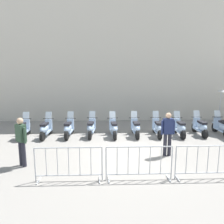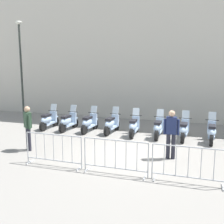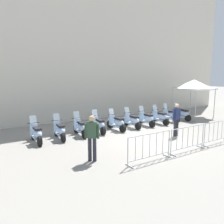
% 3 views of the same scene
% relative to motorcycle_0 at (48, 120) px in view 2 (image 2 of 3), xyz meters
% --- Properties ---
extents(ground_plane, '(120.00, 120.00, 0.00)m').
position_rel_motorcycle_0_xyz_m(ground_plane, '(5.15, -2.35, -0.45)').
color(ground_plane, gray).
extents(building_facade, '(28.01, 2.55, 11.70)m').
position_rel_motorcycle_0_xyz_m(building_facade, '(5.11, 5.20, 5.40)').
color(building_facade, beige).
rests_on(building_facade, ground).
extents(motorcycle_0, '(0.56, 1.72, 1.24)m').
position_rel_motorcycle_0_xyz_m(motorcycle_0, '(0.00, 0.00, 0.00)').
color(motorcycle_0, black).
rests_on(motorcycle_0, ground).
extents(motorcycle_1, '(0.56, 1.72, 1.24)m').
position_rel_motorcycle_0_xyz_m(motorcycle_1, '(1.14, 0.01, 0.00)').
color(motorcycle_1, black).
rests_on(motorcycle_1, ground).
extents(motorcycle_2, '(0.56, 1.72, 1.24)m').
position_rel_motorcycle_0_xyz_m(motorcycle_2, '(2.28, 0.07, 0.00)').
color(motorcycle_2, black).
rests_on(motorcycle_2, ground).
extents(motorcycle_3, '(0.56, 1.73, 1.24)m').
position_rel_motorcycle_0_xyz_m(motorcycle_3, '(3.42, 0.15, 0.00)').
color(motorcycle_3, black).
rests_on(motorcycle_3, ground).
extents(motorcycle_4, '(0.56, 1.73, 1.24)m').
position_rel_motorcycle_0_xyz_m(motorcycle_4, '(4.57, 0.05, 0.00)').
color(motorcycle_4, black).
rests_on(motorcycle_4, ground).
extents(motorcycle_5, '(0.56, 1.72, 1.24)m').
position_rel_motorcycle_0_xyz_m(motorcycle_5, '(5.71, 0.07, 0.00)').
color(motorcycle_5, black).
rests_on(motorcycle_5, ground).
extents(motorcycle_6, '(0.56, 1.72, 1.24)m').
position_rel_motorcycle_0_xyz_m(motorcycle_6, '(6.85, 0.07, 0.00)').
color(motorcycle_6, black).
rests_on(motorcycle_6, ground).
extents(motorcycle_7, '(0.56, 1.72, 1.24)m').
position_rel_motorcycle_0_xyz_m(motorcycle_7, '(7.99, 0.03, 0.00)').
color(motorcycle_7, black).
rests_on(motorcycle_7, ground).
extents(barrier_segment_0, '(2.03, 0.45, 1.07)m').
position_rel_motorcycle_0_xyz_m(barrier_segment_0, '(3.04, -4.53, 0.07)').
color(barrier_segment_0, '#B2B5B7').
rests_on(barrier_segment_0, ground).
extents(barrier_segment_1, '(2.03, 0.45, 1.07)m').
position_rel_motorcycle_0_xyz_m(barrier_segment_1, '(5.16, -4.52, 0.07)').
color(barrier_segment_1, '#B2B5B7').
rests_on(barrier_segment_1, ground).
extents(barrier_segment_2, '(2.03, 0.45, 1.07)m').
position_rel_motorcycle_0_xyz_m(barrier_segment_2, '(7.28, -4.51, 0.07)').
color(barrier_segment_2, '#B2B5B7').
rests_on(barrier_segment_2, ground).
extents(street_lamp, '(0.36, 0.36, 5.89)m').
position_rel_motorcycle_0_xyz_m(street_lamp, '(-2.99, 1.93, 3.09)').
color(street_lamp, '#2D332D').
rests_on(street_lamp, ground).
extents(officer_near_row_end, '(0.45, 0.40, 1.73)m').
position_rel_motorcycle_0_xyz_m(officer_near_row_end, '(1.24, -3.40, 0.53)').
color(officer_near_row_end, '#23232D').
rests_on(officer_near_row_end, ground).
extents(officer_mid_plaza, '(0.55, 0.25, 1.73)m').
position_rel_motorcycle_0_xyz_m(officer_mid_plaza, '(6.58, -2.60, 0.53)').
color(officer_mid_plaza, '#23232D').
rests_on(officer_mid_plaza, ground).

